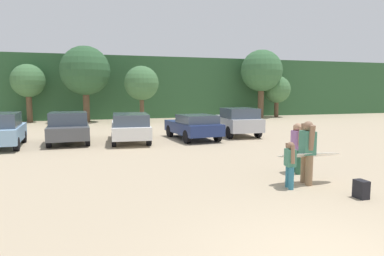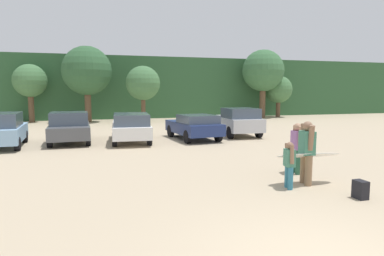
{
  "view_description": "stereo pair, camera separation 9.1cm",
  "coord_description": "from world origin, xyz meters",
  "px_view_note": "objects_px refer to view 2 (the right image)",
  "views": [
    {
      "loc": [
        -3.34,
        -4.04,
        2.62
      ],
      "look_at": [
        0.25,
        8.0,
        1.24
      ],
      "focal_mm": 31.59,
      "sensor_mm": 36.0,
      "label": 1
    },
    {
      "loc": [
        -3.25,
        -4.07,
        2.62
      ],
      "look_at": [
        0.25,
        8.0,
        1.24
      ],
      "focal_mm": 31.59,
      "sensor_mm": 36.0,
      "label": 2
    }
  ],
  "objects_px": {
    "person_companion": "(297,145)",
    "backpack_dropped": "(360,190)",
    "parked_car_dark_gray": "(70,127)",
    "person_child": "(289,162)",
    "parked_car_sky_blue": "(0,130)",
    "parked_car_silver": "(237,121)",
    "person_adult": "(307,149)",
    "parked_car_navy": "(194,126)",
    "surfboard_white": "(308,155)",
    "parked_car_white": "(131,127)"
  },
  "relations": [
    {
      "from": "parked_car_navy",
      "to": "backpack_dropped",
      "type": "xyz_separation_m",
      "value": [
        1.02,
        -10.83,
        -0.51
      ]
    },
    {
      "from": "parked_car_silver",
      "to": "person_companion",
      "type": "height_order",
      "value": "parked_car_silver"
    },
    {
      "from": "parked_car_dark_gray",
      "to": "person_adult",
      "type": "height_order",
      "value": "person_adult"
    },
    {
      "from": "person_child",
      "to": "surfboard_white",
      "type": "distance_m",
      "value": 0.83
    },
    {
      "from": "surfboard_white",
      "to": "parked_car_navy",
      "type": "bearing_deg",
      "value": -81.53
    },
    {
      "from": "person_companion",
      "to": "backpack_dropped",
      "type": "xyz_separation_m",
      "value": [
        0.04,
        -2.66,
        -0.68
      ]
    },
    {
      "from": "parked_car_dark_gray",
      "to": "parked_car_silver",
      "type": "bearing_deg",
      "value": -90.49
    },
    {
      "from": "parked_car_dark_gray",
      "to": "parked_car_white",
      "type": "relative_size",
      "value": 0.86
    },
    {
      "from": "person_companion",
      "to": "backpack_dropped",
      "type": "relative_size",
      "value": 3.58
    },
    {
      "from": "parked_car_sky_blue",
      "to": "parked_car_navy",
      "type": "distance_m",
      "value": 9.39
    },
    {
      "from": "person_child",
      "to": "parked_car_navy",
      "type": "bearing_deg",
      "value": -80.63
    },
    {
      "from": "parked_car_dark_gray",
      "to": "backpack_dropped",
      "type": "relative_size",
      "value": 8.89
    },
    {
      "from": "parked_car_navy",
      "to": "person_adult",
      "type": "height_order",
      "value": "person_adult"
    },
    {
      "from": "backpack_dropped",
      "to": "parked_car_silver",
      "type": "bearing_deg",
      "value": 81.0
    },
    {
      "from": "parked_car_dark_gray",
      "to": "backpack_dropped",
      "type": "distance_m",
      "value": 13.64
    },
    {
      "from": "parked_car_dark_gray",
      "to": "person_child",
      "type": "distance_m",
      "value": 11.93
    },
    {
      "from": "parked_car_white",
      "to": "parked_car_navy",
      "type": "height_order",
      "value": "parked_car_white"
    },
    {
      "from": "backpack_dropped",
      "to": "parked_car_navy",
      "type": "bearing_deg",
      "value": 95.36
    },
    {
      "from": "parked_car_dark_gray",
      "to": "parked_car_navy",
      "type": "xyz_separation_m",
      "value": [
        6.4,
        -0.6,
        -0.06
      ]
    },
    {
      "from": "parked_car_white",
      "to": "person_child",
      "type": "distance_m",
      "value": 10.15
    },
    {
      "from": "surfboard_white",
      "to": "person_companion",
      "type": "bearing_deg",
      "value": -103.89
    },
    {
      "from": "parked_car_white",
      "to": "person_child",
      "type": "height_order",
      "value": "parked_car_white"
    },
    {
      "from": "parked_car_dark_gray",
      "to": "parked_car_navy",
      "type": "height_order",
      "value": "parked_car_dark_gray"
    },
    {
      "from": "person_adult",
      "to": "person_child",
      "type": "bearing_deg",
      "value": 29.79
    },
    {
      "from": "surfboard_white",
      "to": "parked_car_silver",
      "type": "bearing_deg",
      "value": -97.76
    },
    {
      "from": "person_adult",
      "to": "person_child",
      "type": "height_order",
      "value": "person_adult"
    },
    {
      "from": "parked_car_silver",
      "to": "parked_car_sky_blue",
      "type": "bearing_deg",
      "value": 96.01
    },
    {
      "from": "parked_car_dark_gray",
      "to": "person_companion",
      "type": "distance_m",
      "value": 11.46
    },
    {
      "from": "parked_car_navy",
      "to": "parked_car_silver",
      "type": "bearing_deg",
      "value": -79.13
    },
    {
      "from": "person_companion",
      "to": "parked_car_navy",
      "type": "bearing_deg",
      "value": -72.69
    },
    {
      "from": "parked_car_sky_blue",
      "to": "parked_car_silver",
      "type": "height_order",
      "value": "parked_car_silver"
    },
    {
      "from": "parked_car_dark_gray",
      "to": "parked_car_silver",
      "type": "xyz_separation_m",
      "value": [
        9.27,
        0.28,
        0.05
      ]
    },
    {
      "from": "parked_car_dark_gray",
      "to": "parked_car_silver",
      "type": "height_order",
      "value": "parked_car_silver"
    },
    {
      "from": "parked_car_navy",
      "to": "parked_car_silver",
      "type": "xyz_separation_m",
      "value": [
        2.87,
        0.88,
        0.11
      ]
    },
    {
      "from": "parked_car_sky_blue",
      "to": "parked_car_dark_gray",
      "type": "xyz_separation_m",
      "value": [
        2.99,
        0.66,
        -0.05
      ]
    },
    {
      "from": "person_child",
      "to": "surfboard_white",
      "type": "bearing_deg",
      "value": -150.4
    },
    {
      "from": "person_companion",
      "to": "surfboard_white",
      "type": "xyz_separation_m",
      "value": [
        -0.39,
        -1.15,
        -0.09
      ]
    },
    {
      "from": "backpack_dropped",
      "to": "person_companion",
      "type": "bearing_deg",
      "value": 90.92
    },
    {
      "from": "parked_car_sky_blue",
      "to": "parked_car_silver",
      "type": "xyz_separation_m",
      "value": [
        12.26,
        0.93,
        0.0
      ]
    },
    {
      "from": "person_adult",
      "to": "surfboard_white",
      "type": "bearing_deg",
      "value": -152.27
    },
    {
      "from": "parked_car_silver",
      "to": "surfboard_white",
      "type": "relative_size",
      "value": 2.13
    },
    {
      "from": "parked_car_dark_gray",
      "to": "surfboard_white",
      "type": "relative_size",
      "value": 2.03
    },
    {
      "from": "parked_car_dark_gray",
      "to": "surfboard_white",
      "type": "distance_m",
      "value": 12.13
    },
    {
      "from": "person_adult",
      "to": "person_child",
      "type": "distance_m",
      "value": 0.8
    },
    {
      "from": "parked_car_sky_blue",
      "to": "person_companion",
      "type": "distance_m",
      "value": 13.17
    },
    {
      "from": "person_adult",
      "to": "backpack_dropped",
      "type": "xyz_separation_m",
      "value": [
        0.51,
        -1.49,
        -0.78
      ]
    },
    {
      "from": "parked_car_sky_blue",
      "to": "person_child",
      "type": "relative_size",
      "value": 3.2
    },
    {
      "from": "person_child",
      "to": "parked_car_sky_blue",
      "type": "bearing_deg",
      "value": -35.5
    },
    {
      "from": "backpack_dropped",
      "to": "parked_car_sky_blue",
      "type": "bearing_deg",
      "value": 134.0
    },
    {
      "from": "parked_car_navy",
      "to": "parked_car_silver",
      "type": "height_order",
      "value": "parked_car_silver"
    }
  ]
}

